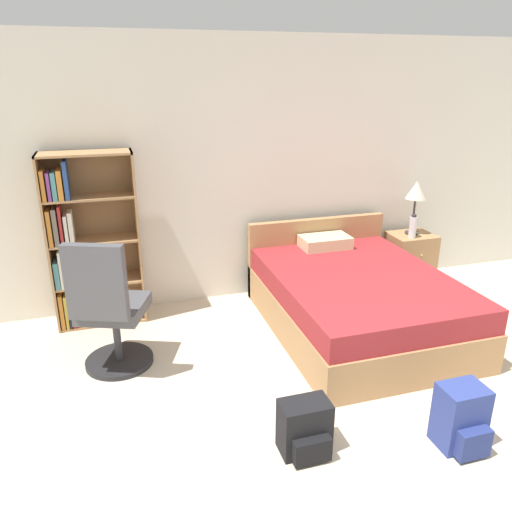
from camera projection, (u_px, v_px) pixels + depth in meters
wall_back at (259, 172)px, 5.03m from camera, size 9.00×0.06×2.60m
bookshelf at (82, 242)px, 4.51m from camera, size 0.80×0.32×1.61m
bed at (354, 299)px, 4.59m from camera, size 1.50×2.00×0.81m
office_chair at (109, 312)px, 3.83m from camera, size 0.63×0.69×1.12m
nightstand at (409, 259)px, 5.55m from camera, size 0.47×0.41×0.58m
table_lamp at (416, 192)px, 5.32m from camera, size 0.22×0.22×0.58m
water_bottle at (413, 227)px, 5.30m from camera, size 0.08×0.08×0.25m
backpack_blue at (461, 419)px, 3.13m from camera, size 0.28×0.29×0.42m
backpack_black at (305, 429)px, 3.10m from camera, size 0.31×0.26×0.35m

